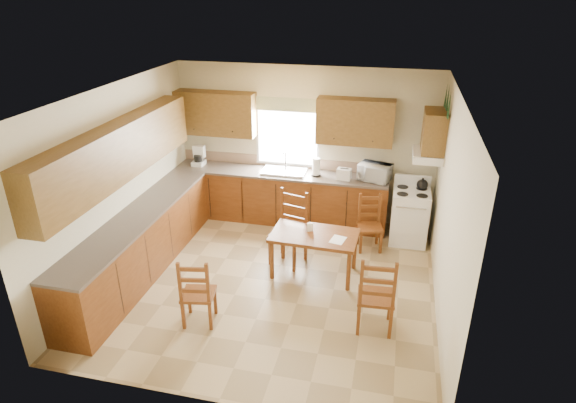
% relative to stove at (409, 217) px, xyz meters
% --- Properties ---
extents(floor, '(4.50, 4.50, 0.00)m').
position_rel_stove_xyz_m(floor, '(-1.87, -1.68, -0.43)').
color(floor, tan).
rests_on(floor, ground).
extents(ceiling, '(4.50, 4.50, 0.00)m').
position_rel_stove_xyz_m(ceiling, '(-1.87, -1.68, 2.27)').
color(ceiling, olive).
rests_on(ceiling, floor).
extents(wall_left, '(4.50, 4.50, 0.00)m').
position_rel_stove_xyz_m(wall_left, '(-4.12, -1.68, 0.92)').
color(wall_left, beige).
rests_on(wall_left, floor).
extents(wall_right, '(4.50, 4.50, 0.00)m').
position_rel_stove_xyz_m(wall_right, '(0.38, -1.68, 0.92)').
color(wall_right, beige).
rests_on(wall_right, floor).
extents(wall_back, '(4.50, 4.50, 0.00)m').
position_rel_stove_xyz_m(wall_back, '(-1.87, 0.57, 0.92)').
color(wall_back, beige).
rests_on(wall_back, floor).
extents(wall_front, '(4.50, 4.50, 0.00)m').
position_rel_stove_xyz_m(wall_front, '(-1.87, -3.93, 0.92)').
color(wall_front, beige).
rests_on(wall_front, floor).
extents(lower_cab_back, '(3.75, 0.60, 0.88)m').
position_rel_stove_xyz_m(lower_cab_back, '(-2.24, 0.27, 0.01)').
color(lower_cab_back, brown).
rests_on(lower_cab_back, floor).
extents(lower_cab_left, '(0.60, 3.60, 0.88)m').
position_rel_stove_xyz_m(lower_cab_left, '(-3.82, -1.83, 0.01)').
color(lower_cab_left, brown).
rests_on(lower_cab_left, floor).
extents(counter_back, '(3.75, 0.63, 0.04)m').
position_rel_stove_xyz_m(counter_back, '(-2.24, 0.27, 0.47)').
color(counter_back, '#524740').
rests_on(counter_back, lower_cab_back).
extents(counter_left, '(0.63, 3.60, 0.04)m').
position_rel_stove_xyz_m(counter_left, '(-3.82, -1.83, 0.47)').
color(counter_left, '#524740').
rests_on(counter_left, lower_cab_left).
extents(backsplash, '(3.75, 0.01, 0.18)m').
position_rel_stove_xyz_m(backsplash, '(-2.24, 0.56, 0.58)').
color(backsplash, '#8D705B').
rests_on(backsplash, counter_back).
extents(upper_cab_back_left, '(1.41, 0.33, 0.75)m').
position_rel_stove_xyz_m(upper_cab_back_left, '(-3.42, 0.41, 1.42)').
color(upper_cab_back_left, brown).
rests_on(upper_cab_back_left, wall_back).
extents(upper_cab_back_right, '(1.25, 0.33, 0.75)m').
position_rel_stove_xyz_m(upper_cab_back_right, '(-1.01, 0.41, 1.42)').
color(upper_cab_back_right, brown).
rests_on(upper_cab_back_right, wall_back).
extents(upper_cab_left, '(0.33, 3.60, 0.75)m').
position_rel_stove_xyz_m(upper_cab_left, '(-3.95, -1.83, 1.42)').
color(upper_cab_left, brown).
rests_on(upper_cab_left, wall_left).
extents(upper_cab_stove, '(0.33, 0.62, 0.62)m').
position_rel_stove_xyz_m(upper_cab_stove, '(0.21, -0.03, 1.47)').
color(upper_cab_stove, brown).
rests_on(upper_cab_stove, wall_right).
extents(range_hood, '(0.44, 0.62, 0.12)m').
position_rel_stove_xyz_m(range_hood, '(0.16, -0.03, 1.09)').
color(range_hood, silver).
rests_on(range_hood, wall_right).
extents(window_frame, '(1.13, 0.02, 1.18)m').
position_rel_stove_xyz_m(window_frame, '(-2.17, 0.54, 1.12)').
color(window_frame, silver).
rests_on(window_frame, wall_back).
extents(window_pane, '(1.05, 0.01, 1.10)m').
position_rel_stove_xyz_m(window_pane, '(-2.17, 0.54, 1.12)').
color(window_pane, white).
rests_on(window_pane, wall_back).
extents(window_valance, '(1.19, 0.01, 0.24)m').
position_rel_stove_xyz_m(window_valance, '(-2.17, 0.51, 1.62)').
color(window_valance, '#536E3B').
rests_on(window_valance, wall_back).
extents(sink_basin, '(0.75, 0.45, 0.04)m').
position_rel_stove_xyz_m(sink_basin, '(-2.17, 0.27, 0.51)').
color(sink_basin, silver).
rests_on(sink_basin, counter_back).
extents(pine_decal_a, '(0.22, 0.22, 0.36)m').
position_rel_stove_xyz_m(pine_decal_a, '(0.34, -0.35, 1.95)').
color(pine_decal_a, '#13341C').
rests_on(pine_decal_a, wall_right).
extents(pine_decal_b, '(0.22, 0.22, 0.36)m').
position_rel_stove_xyz_m(pine_decal_b, '(0.34, -0.03, 1.99)').
color(pine_decal_b, '#13341C').
rests_on(pine_decal_b, wall_right).
extents(pine_decal_c, '(0.22, 0.22, 0.36)m').
position_rel_stove_xyz_m(pine_decal_c, '(0.34, 0.29, 1.95)').
color(pine_decal_c, '#13341C').
rests_on(pine_decal_c, wall_right).
extents(stove, '(0.59, 0.61, 0.87)m').
position_rel_stove_xyz_m(stove, '(0.00, 0.00, 0.00)').
color(stove, silver).
rests_on(stove, floor).
extents(coffeemaker, '(0.25, 0.28, 0.33)m').
position_rel_stove_xyz_m(coffeemaker, '(-3.75, 0.28, 0.65)').
color(coffeemaker, silver).
rests_on(coffeemaker, counter_back).
extents(paper_towel, '(0.16, 0.16, 0.31)m').
position_rel_stove_xyz_m(paper_towel, '(-1.61, 0.26, 0.64)').
color(paper_towel, white).
rests_on(paper_towel, counter_back).
extents(toaster, '(0.25, 0.17, 0.19)m').
position_rel_stove_xyz_m(toaster, '(-1.12, 0.19, 0.58)').
color(toaster, silver).
rests_on(toaster, counter_back).
extents(microwave, '(0.55, 0.46, 0.28)m').
position_rel_stove_xyz_m(microwave, '(-0.62, 0.27, 0.63)').
color(microwave, silver).
rests_on(microwave, counter_back).
extents(dining_table, '(1.26, 0.75, 0.66)m').
position_rel_stove_xyz_m(dining_table, '(-1.34, -1.33, -0.11)').
color(dining_table, brown).
rests_on(dining_table, floor).
extents(chair_near_left, '(0.46, 0.44, 0.94)m').
position_rel_stove_xyz_m(chair_near_left, '(-2.55, -2.73, 0.04)').
color(chair_near_left, brown).
rests_on(chair_near_left, floor).
extents(chair_near_right, '(0.46, 0.45, 1.05)m').
position_rel_stove_xyz_m(chair_near_right, '(-0.40, -2.36, 0.09)').
color(chair_near_right, brown).
rests_on(chair_near_right, floor).
extents(chair_far_left, '(0.57, 0.55, 1.12)m').
position_rel_stove_xyz_m(chair_far_left, '(-1.78, -1.11, 0.12)').
color(chair_far_left, brown).
rests_on(chair_far_left, floor).
extents(chair_far_right, '(0.45, 0.44, 0.90)m').
position_rel_stove_xyz_m(chair_far_right, '(-0.60, -0.42, 0.01)').
color(chair_far_right, brown).
rests_on(chair_far_right, floor).
extents(table_paper, '(0.24, 0.28, 0.00)m').
position_rel_stove_xyz_m(table_paper, '(-0.99, -1.43, 0.22)').
color(table_paper, white).
rests_on(table_paper, dining_table).
extents(table_card, '(0.09, 0.05, 0.12)m').
position_rel_stove_xyz_m(table_card, '(-1.42, -1.26, 0.28)').
color(table_card, white).
rests_on(table_card, dining_table).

